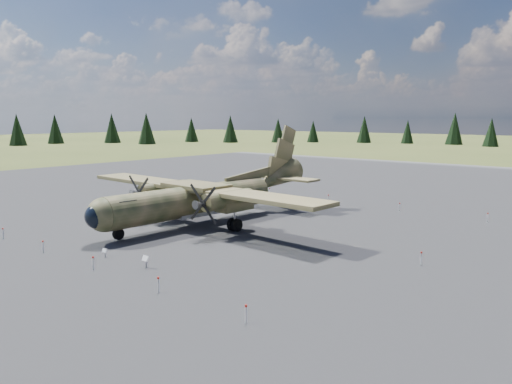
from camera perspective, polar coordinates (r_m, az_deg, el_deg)
The scene contains 7 objects.
ground at distance 41.27m, azimuth -3.51°, elevation -4.08°, with size 500.00×500.00×0.00m, color brown.
apron at distance 48.87m, azimuth 4.57°, elevation -2.12°, with size 120.00×120.00×0.04m, color #55565A.
transport_plane at distance 42.82m, azimuth -5.88°, elevation -0.23°, with size 26.54×24.11×8.75m.
info_placard_left at distance 33.90m, azimuth -16.90°, elevation -6.52°, with size 0.40×0.20×0.61m.
info_placard_right at distance 30.99m, azimuth -12.50°, elevation -7.56°, with size 0.49×0.21×0.76m.
barrier_fence at distance 41.42m, azimuth -4.06°, elevation -3.32°, with size 33.12×29.62×0.85m.
treeline at distance 43.14m, azimuth -1.70°, elevation 2.90°, with size 298.96×292.91×10.79m.
Camera 1 is at (27.72, -29.23, 8.96)m, focal length 35.00 mm.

